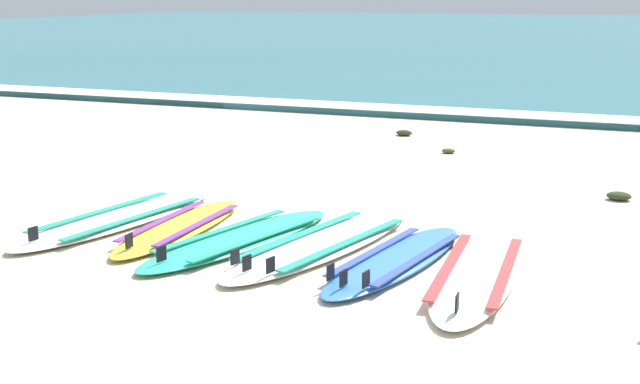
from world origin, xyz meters
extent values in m
plane|color=beige|center=(0.00, 0.00, 0.00)|extent=(80.00, 80.00, 0.00)
cube|color=teal|center=(0.00, 36.85, 0.05)|extent=(80.00, 60.00, 0.10)
cube|color=white|center=(0.00, 7.26, 0.06)|extent=(80.00, 0.82, 0.11)
ellipsoid|color=silver|center=(-1.51, 0.04, 0.04)|extent=(0.99, 2.36, 0.07)
cube|color=teal|center=(-1.72, 0.07, 0.08)|extent=(0.38, 1.60, 0.01)
cube|color=teal|center=(-1.31, 0.00, 0.08)|extent=(0.38, 1.60, 0.01)
cube|color=black|center=(-1.68, -0.85, 0.12)|extent=(0.03, 0.09, 0.11)
ellipsoid|color=yellow|center=(-0.88, 0.01, 0.04)|extent=(0.49, 1.92, 0.07)
cube|color=purple|center=(-1.05, 0.01, 0.08)|extent=(0.07, 1.34, 0.01)
cube|color=purple|center=(-0.71, 0.02, 0.08)|extent=(0.07, 1.34, 0.01)
cube|color=black|center=(-0.88, -0.73, 0.12)|extent=(0.01, 0.09, 0.11)
ellipsoid|color=#2DB793|center=(-0.26, -0.11, 0.04)|extent=(1.09, 2.21, 0.07)
cube|color=teal|center=(-0.44, -0.06, 0.08)|extent=(0.47, 1.47, 0.01)
cube|color=teal|center=(-0.07, -0.17, 0.08)|extent=(0.47, 1.47, 0.01)
cube|color=black|center=(-0.48, -0.92, 0.12)|extent=(0.04, 0.09, 0.11)
ellipsoid|color=white|center=(0.41, 0.00, 0.04)|extent=(1.14, 2.42, 0.07)
cube|color=teal|center=(0.20, 0.06, 0.08)|extent=(0.48, 1.61, 0.01)
cube|color=teal|center=(0.61, -0.05, 0.08)|extent=(0.48, 1.61, 0.01)
cube|color=black|center=(0.19, -0.88, 0.12)|extent=(0.03, 0.09, 0.11)
cube|color=black|center=(0.05, -0.79, 0.12)|extent=(0.03, 0.09, 0.11)
cube|color=black|center=(0.36, -0.86, 0.12)|extent=(0.03, 0.09, 0.11)
ellipsoid|color=#3875CC|center=(1.06, -0.17, 0.04)|extent=(0.85, 2.04, 0.07)
cube|color=#334CB2|center=(0.88, -0.14, 0.08)|extent=(0.32, 1.38, 0.01)
cube|color=#334CB2|center=(1.23, -0.21, 0.08)|extent=(0.32, 1.38, 0.01)
cube|color=black|center=(0.92, -0.93, 0.12)|extent=(0.03, 0.09, 0.11)
cube|color=black|center=(0.80, -0.85, 0.12)|extent=(0.03, 0.09, 0.11)
cube|color=black|center=(1.06, -0.90, 0.12)|extent=(0.03, 0.09, 0.11)
ellipsoid|color=white|center=(1.67, -0.25, 0.04)|extent=(0.65, 2.22, 0.07)
cube|color=#D13838|center=(1.47, -0.26, 0.08)|extent=(0.15, 1.54, 0.01)
cube|color=#D13838|center=(1.87, -0.24, 0.08)|extent=(0.15, 1.54, 0.01)
cube|color=black|center=(1.71, -1.10, 0.12)|extent=(0.02, 0.09, 0.11)
ellipsoid|color=#4C4228|center=(0.45, 4.25, 0.03)|extent=(0.17, 0.13, 0.06)
ellipsoid|color=#2D381E|center=(-0.42, 5.31, 0.04)|extent=(0.23, 0.18, 0.08)
ellipsoid|color=#2D381E|center=(2.52, 2.49, 0.04)|extent=(0.23, 0.19, 0.08)
camera|label=1|loc=(2.66, -5.82, 1.96)|focal=46.70mm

